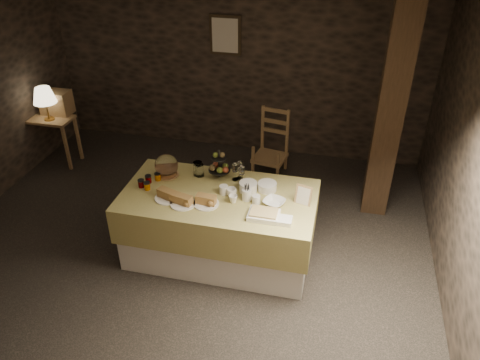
% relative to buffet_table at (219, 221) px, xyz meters
% --- Properties ---
extents(ground_plane, '(5.50, 5.00, 0.01)m').
position_rel_buffet_table_xyz_m(ground_plane, '(-0.42, 0.04, -0.46)').
color(ground_plane, black).
rests_on(ground_plane, ground).
extents(room_shell, '(5.52, 5.02, 2.60)m').
position_rel_buffet_table_xyz_m(room_shell, '(-0.42, 0.04, 1.10)').
color(room_shell, black).
rests_on(room_shell, ground).
extents(buffet_table, '(2.02, 1.07, 0.80)m').
position_rel_buffet_table_xyz_m(buffet_table, '(0.00, 0.00, 0.00)').
color(buffet_table, silver).
rests_on(buffet_table, ground_plane).
extents(console_table, '(0.67, 0.38, 0.71)m').
position_rel_buffet_table_xyz_m(console_table, '(-2.92, 1.45, 0.12)').
color(console_table, olive).
rests_on(console_table, ground_plane).
extents(table_lamp, '(0.32, 0.32, 0.48)m').
position_rel_buffet_table_xyz_m(table_lamp, '(-2.87, 1.40, 0.61)').
color(table_lamp, '#AB7E34').
rests_on(table_lamp, console_table).
extents(wine_rack, '(0.42, 0.26, 0.34)m').
position_rel_buffet_table_xyz_m(wine_rack, '(-2.87, 1.63, 0.42)').
color(wine_rack, olive).
rests_on(wine_rack, console_table).
extents(chair, '(0.50, 0.48, 0.72)m').
position_rel_buffet_table_xyz_m(chair, '(0.22, 1.94, -0.05)').
color(chair, olive).
rests_on(chair, ground_plane).
extents(timber_column, '(0.30, 0.30, 2.60)m').
position_rel_buffet_table_xyz_m(timber_column, '(1.68, 1.32, 0.84)').
color(timber_column, black).
rests_on(timber_column, ground_plane).
extents(framed_picture, '(0.45, 0.04, 0.55)m').
position_rel_buffet_table_xyz_m(framed_picture, '(-0.57, 2.51, 1.29)').
color(framed_picture, '#2E2215').
rests_on(framed_picture, room_shell).
extents(plate_stack_a, '(0.19, 0.19, 0.10)m').
position_rel_buffet_table_xyz_m(plate_stack_a, '(0.28, 0.14, 0.39)').
color(plate_stack_a, white).
rests_on(plate_stack_a, buffet_table).
extents(plate_stack_b, '(0.20, 0.20, 0.08)m').
position_rel_buffet_table_xyz_m(plate_stack_b, '(0.47, 0.20, 0.38)').
color(plate_stack_b, white).
rests_on(plate_stack_b, buffet_table).
extents(cutlery_holder, '(0.10, 0.10, 0.12)m').
position_rel_buffet_table_xyz_m(cutlery_holder, '(0.30, -0.02, 0.40)').
color(cutlery_holder, white).
rests_on(cutlery_holder, buffet_table).
extents(cup_a, '(0.12, 0.12, 0.09)m').
position_rel_buffet_table_xyz_m(cup_a, '(0.13, 0.02, 0.38)').
color(cup_a, white).
rests_on(cup_a, buffet_table).
extents(cup_b, '(0.10, 0.10, 0.08)m').
position_rel_buffet_table_xyz_m(cup_b, '(0.18, -0.10, 0.38)').
color(cup_b, white).
rests_on(cup_b, buffet_table).
extents(mug_c, '(0.09, 0.09, 0.09)m').
position_rel_buffet_table_xyz_m(mug_c, '(0.05, 0.03, 0.39)').
color(mug_c, white).
rests_on(mug_c, buffet_table).
extents(mug_d, '(0.08, 0.08, 0.09)m').
position_rel_buffet_table_xyz_m(mug_d, '(0.41, -0.06, 0.38)').
color(mug_d, white).
rests_on(mug_d, buffet_table).
extents(bowl, '(0.27, 0.27, 0.05)m').
position_rel_buffet_table_xyz_m(bowl, '(0.59, -0.04, 0.37)').
color(bowl, white).
rests_on(bowl, buffet_table).
extents(cake_dome, '(0.26, 0.26, 0.26)m').
position_rel_buffet_table_xyz_m(cake_dome, '(-0.66, 0.25, 0.44)').
color(cake_dome, olive).
rests_on(cake_dome, buffet_table).
extents(fruit_stand, '(0.24, 0.24, 0.34)m').
position_rel_buffet_table_xyz_m(fruit_stand, '(-0.08, 0.33, 0.47)').
color(fruit_stand, black).
rests_on(fruit_stand, buffet_table).
extents(bread_platter_left, '(0.26, 0.26, 0.11)m').
position_rel_buffet_table_xyz_m(bread_platter_left, '(-0.49, -0.19, 0.38)').
color(bread_platter_left, white).
rests_on(bread_platter_left, buffet_table).
extents(bread_platter_center, '(0.26, 0.26, 0.11)m').
position_rel_buffet_table_xyz_m(bread_platter_center, '(-0.31, -0.25, 0.38)').
color(bread_platter_center, white).
rests_on(bread_platter_center, buffet_table).
extents(bread_platter_right, '(0.26, 0.26, 0.11)m').
position_rel_buffet_table_xyz_m(bread_platter_right, '(-0.08, -0.20, 0.38)').
color(bread_platter_right, white).
rests_on(bread_platter_right, buffet_table).
extents(jam_jars, '(0.18, 0.26, 0.07)m').
position_rel_buffet_table_xyz_m(jam_jars, '(-0.78, 0.01, 0.38)').
color(jam_jars, '#4C0205').
rests_on(jam_jars, buffet_table).
extents(tart_dish, '(0.30, 0.22, 0.07)m').
position_rel_buffet_table_xyz_m(tart_dish, '(0.53, -0.28, 0.37)').
color(tart_dish, white).
rests_on(tart_dish, buffet_table).
extents(square_dish, '(0.14, 0.14, 0.04)m').
position_rel_buffet_table_xyz_m(square_dish, '(0.74, -0.31, 0.36)').
color(square_dish, white).
rests_on(square_dish, buffet_table).
extents(menu_frame, '(0.18, 0.11, 0.22)m').
position_rel_buffet_table_xyz_m(menu_frame, '(0.87, 0.05, 0.43)').
color(menu_frame, olive).
rests_on(menu_frame, buffet_table).
extents(storage_jar_a, '(0.10, 0.10, 0.16)m').
position_rel_buffet_table_xyz_m(storage_jar_a, '(-0.33, 0.33, 0.42)').
color(storage_jar_a, white).
rests_on(storage_jar_a, buffet_table).
extents(storage_jar_b, '(0.09, 0.09, 0.14)m').
position_rel_buffet_table_xyz_m(storage_jar_b, '(-0.30, 0.31, 0.41)').
color(storage_jar_b, white).
rests_on(storage_jar_b, buffet_table).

